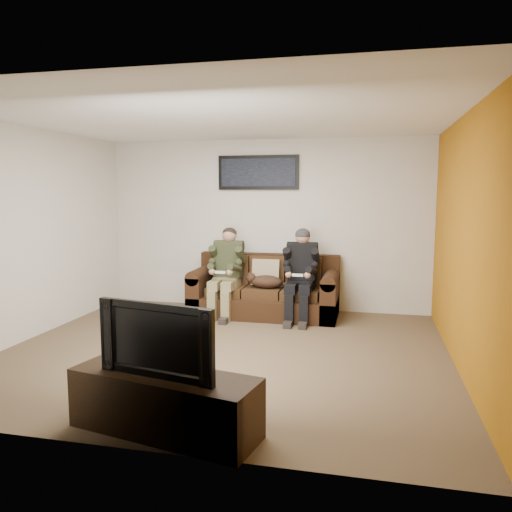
% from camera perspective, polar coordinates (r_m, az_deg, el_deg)
% --- Properties ---
extents(floor, '(5.00, 5.00, 0.00)m').
position_cam_1_polar(floor, '(5.81, -3.57, -10.81)').
color(floor, brown).
rests_on(floor, ground).
extents(ceiling, '(5.00, 5.00, 0.00)m').
position_cam_1_polar(ceiling, '(5.58, -3.79, 15.49)').
color(ceiling, silver).
rests_on(ceiling, ground).
extents(wall_back, '(5.00, 0.00, 5.00)m').
position_cam_1_polar(wall_back, '(7.72, 1.10, 3.57)').
color(wall_back, beige).
rests_on(wall_back, ground).
extents(wall_front, '(5.00, 0.00, 5.00)m').
position_cam_1_polar(wall_front, '(3.46, -14.37, -1.33)').
color(wall_front, beige).
rests_on(wall_front, ground).
extents(wall_left, '(0.00, 4.50, 4.50)m').
position_cam_1_polar(wall_left, '(6.70, -24.65, 2.32)').
color(wall_left, beige).
rests_on(wall_left, ground).
extents(wall_right, '(0.00, 4.50, 4.50)m').
position_cam_1_polar(wall_right, '(5.39, 22.70, 1.37)').
color(wall_right, beige).
rests_on(wall_right, ground).
extents(accent_wall_right, '(0.00, 4.50, 4.50)m').
position_cam_1_polar(accent_wall_right, '(5.39, 22.60, 1.37)').
color(accent_wall_right, '#A86710').
rests_on(accent_wall_right, ground).
extents(sofa, '(2.13, 0.92, 0.87)m').
position_cam_1_polar(sofa, '(7.42, 1.09, -4.15)').
color(sofa, black).
rests_on(sofa, ground).
extents(throw_pillow, '(0.41, 0.19, 0.40)m').
position_cam_1_polar(throw_pillow, '(7.41, 1.15, -1.89)').
color(throw_pillow, tan).
rests_on(throw_pillow, sofa).
extents(throw_blanket, '(0.44, 0.21, 0.08)m').
position_cam_1_polar(throw_blanket, '(7.74, -3.18, 0.39)').
color(throw_blanket, gray).
rests_on(throw_blanket, sofa).
extents(person_left, '(0.51, 0.87, 1.28)m').
position_cam_1_polar(person_left, '(7.31, -3.41, -1.24)').
color(person_left, '#857B53').
rests_on(person_left, sofa).
extents(person_right, '(0.51, 0.86, 1.29)m').
position_cam_1_polar(person_right, '(7.09, 5.14, -1.51)').
color(person_right, black).
rests_on(person_right, sofa).
extents(cat, '(0.66, 0.26, 0.24)m').
position_cam_1_polar(cat, '(7.20, 1.04, -2.91)').
color(cat, '#412819').
rests_on(cat, sofa).
extents(framed_poster, '(1.25, 0.05, 0.52)m').
position_cam_1_polar(framed_poster, '(7.70, 0.24, 9.52)').
color(framed_poster, black).
rests_on(framed_poster, wall_back).
extents(tv_stand, '(1.53, 0.75, 0.46)m').
position_cam_1_polar(tv_stand, '(3.98, -10.39, -16.16)').
color(tv_stand, black).
rests_on(tv_stand, ground).
extents(television, '(0.97, 0.32, 0.56)m').
position_cam_1_polar(television, '(3.80, -10.57, -9.12)').
color(television, black).
rests_on(television, tv_stand).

